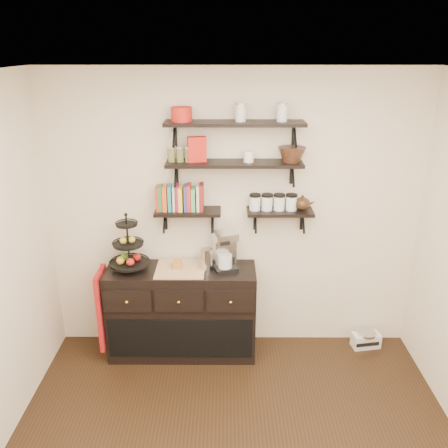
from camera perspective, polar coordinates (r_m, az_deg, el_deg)
ceiling at (r=2.46m, az=2.03°, el=16.97°), size 3.50×3.50×0.02m
back_wall at (r=4.47m, az=1.17°, el=1.01°), size 3.50×0.02×2.70m
shelf_top at (r=4.12m, az=1.29°, el=11.99°), size 1.20×0.27×0.23m
shelf_mid at (r=4.19m, az=1.25°, el=7.25°), size 1.20×0.27×0.23m
shelf_low_left at (r=4.34m, az=-4.35°, el=1.45°), size 0.60×0.25×0.23m
shelf_low_right at (r=4.36m, az=6.73°, el=1.43°), size 0.60×0.25×0.23m
cookbooks at (r=4.30m, az=-5.10°, el=3.17°), size 0.43×0.15×0.26m
glass_canisters at (r=4.32m, az=5.93°, el=2.52°), size 0.43×0.10×0.13m
sideboard at (r=4.66m, az=-5.08°, el=-10.42°), size 1.40×0.50×0.92m
fruit_stand at (r=4.44m, az=-11.34°, el=-3.23°), size 0.36×0.36×0.53m
candle at (r=4.43m, az=-5.62°, el=-4.83°), size 0.08×0.08×0.08m
coffee_maker at (r=4.37m, az=0.13°, el=-3.26°), size 0.25×0.25×0.38m
thermal_carafe at (r=4.36m, az=-2.09°, el=-4.33°), size 0.11×0.11×0.22m
apron at (r=4.65m, az=-14.35°, el=-9.76°), size 0.04×0.33×0.77m
radio at (r=5.11m, az=16.70°, el=-13.17°), size 0.29×0.21×0.17m
recipe_box at (r=4.16m, az=-3.28°, el=8.95°), size 0.17×0.10×0.22m
walnut_bowl at (r=4.20m, az=8.16°, el=8.27°), size 0.24×0.24×0.13m
ramekins at (r=4.17m, az=2.98°, el=8.12°), size 0.09×0.09×0.10m
teapot at (r=4.35m, az=9.41°, el=2.57°), size 0.21×0.18×0.14m
red_pot at (r=4.12m, az=-5.13°, el=13.02°), size 0.18×0.18×0.12m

